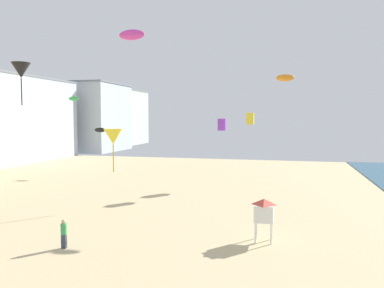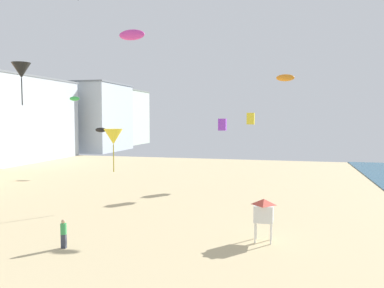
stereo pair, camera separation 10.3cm
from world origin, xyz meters
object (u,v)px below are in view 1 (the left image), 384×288
Objects in this scene: kite_flyer at (64,232)px; kite_black_delta at (21,70)px; kite_black_parafoil at (100,130)px; kite_orange_parafoil at (285,78)px; kite_yellow_delta at (113,137)px; lifeguard_stand at (264,211)px; kite_purple_box at (222,125)px; kite_yellow_box at (250,119)px; kite_magenta_parafoil at (132,35)px; kite_green_parafoil at (74,99)px.

kite_flyer is 13.61m from kite_black_delta.
kite_black_parafoil is at bearing 102.28° from kite_black_delta.
kite_yellow_delta is at bearing -166.61° from kite_orange_parafoil.
kite_purple_box reaches higher than lifeguard_stand.
kite_yellow_box is 0.90× the size of kite_orange_parafoil.
kite_orange_parafoil is (13.50, 3.21, 4.73)m from kite_yellow_delta.
kite_flyer is 20.98m from kite_purple_box.
kite_flyer is 14.53m from kite_magenta_parafoil.
kite_purple_box is (12.77, 13.37, -4.17)m from kite_black_delta.
kite_green_parafoil is at bearing 140.09° from lifeguard_stand.
kite_purple_box is at bearing 46.32° from kite_black_delta.
kite_black_delta is at bearing -77.72° from kite_black_parafoil.
kite_purple_box is at bearing -114.50° from kite_yellow_box.
kite_flyer is 11.24m from kite_yellow_delta.
kite_green_parafoil is 0.84× the size of kite_black_parafoil.
kite_magenta_parafoil reaches higher than kite_black_parafoil.
kite_magenta_parafoil is (2.75, -2.44, 7.51)m from kite_yellow_delta.
kite_green_parafoil reaches higher than kite_black_parafoil.
kite_magenta_parafoil reaches higher than kite_orange_parafoil.
kite_magenta_parafoil is (-6.90, -16.89, 6.07)m from kite_yellow_box.
kite_flyer is 1.27× the size of kite_yellow_box.
kite_purple_box reaches higher than kite_yellow_delta.
kite_purple_box is (7.35, 9.40, 0.87)m from kite_yellow_delta.
kite_flyer is 20.11m from kite_orange_parafoil.
kite_yellow_box is at bearing 50.71° from kite_black_delta.
lifeguard_stand is 21.34m from kite_yellow_box.
kite_black_delta is at bearing -120.66° from kite_flyer.
kite_black_delta is 2.65× the size of kite_purple_box.
kite_black_delta reaches higher than kite_orange_parafoil.
kite_green_parafoil is at bearing 108.79° from kite_black_delta.
kite_green_parafoil is 17.00m from kite_yellow_delta.
kite_yellow_box reaches higher than kite_black_parafoil.
kite_magenta_parafoil is (12.71, -19.30, 7.55)m from kite_black_parafoil.
kite_black_parafoil is at bearing -147.07° from kite_flyer.
kite_black_parafoil is 24.31m from kite_magenta_parafoil.
kite_yellow_box is at bearing 65.50° from kite_purple_box.
kite_yellow_delta is 2.46× the size of kite_orange_parafoil.
kite_yellow_box is 19.23m from kite_magenta_parafoil.
kite_yellow_delta reaches higher than kite_flyer.
lifeguard_stand is at bearing -38.04° from kite_green_parafoil.
lifeguard_stand is 2.15× the size of kite_purple_box.
kite_orange_parafoil is at bearing 13.39° from kite_yellow_delta.
kite_black_delta reaches higher than kite_flyer.
kite_flyer is at bearing -60.39° from kite_green_parafoil.
kite_green_parafoil is 18.81m from kite_purple_box.
kite_black_parafoil is at bearing 149.80° from kite_orange_parafoil.
kite_yellow_box is at bearing 5.70° from kite_green_parafoil.
kite_orange_parafoil reaches higher than kite_yellow_box.
lifeguard_stand is at bearing -20.02° from kite_magenta_parafoil.
lifeguard_stand is 14.42m from kite_yellow_delta.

